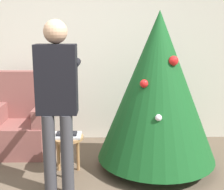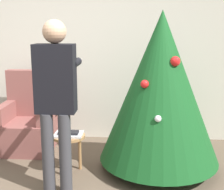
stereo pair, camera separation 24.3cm
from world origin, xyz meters
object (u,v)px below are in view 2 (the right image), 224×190
(armchair, at_px, (29,123))
(person_standing, at_px, (56,93))
(christmas_tree, at_px, (160,87))
(side_stool, at_px, (69,142))

(armchair, bearing_deg, person_standing, -58.86)
(christmas_tree, distance_m, person_standing, 1.18)
(person_standing, bearing_deg, armchair, 121.14)
(christmas_tree, height_order, person_standing, christmas_tree)
(christmas_tree, bearing_deg, armchair, 162.90)
(christmas_tree, relative_size, armchair, 1.72)
(christmas_tree, relative_size, side_stool, 4.14)
(person_standing, relative_size, side_stool, 3.88)
(side_stool, bearing_deg, person_standing, -92.59)
(side_stool, bearing_deg, armchair, 135.43)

